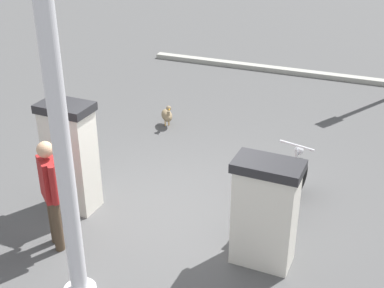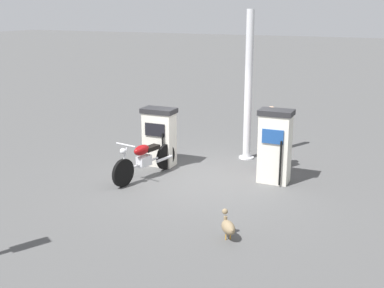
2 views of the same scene
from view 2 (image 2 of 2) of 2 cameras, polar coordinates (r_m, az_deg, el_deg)
ground_plane at (r=11.61m, az=1.42°, el=-4.14°), size 120.00×120.00×0.00m
fuel_pump_near at (r=12.51m, az=-3.78°, el=0.87°), size 0.55×0.85×1.48m
fuel_pump_far at (r=11.38m, az=9.51°, el=-0.22°), size 0.55×0.78×1.70m
motorcycle_near_pump at (r=11.66m, az=-5.47°, el=-1.76°), size 2.14×0.70×0.96m
attendant_person at (r=12.30m, az=9.02°, el=1.18°), size 0.41×0.51×1.58m
wandering_duck at (r=8.69m, az=4.17°, el=-9.44°), size 0.44×0.43×0.51m
canopy_support_pole at (r=12.91m, az=6.50°, el=6.26°), size 0.40×0.40×3.86m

